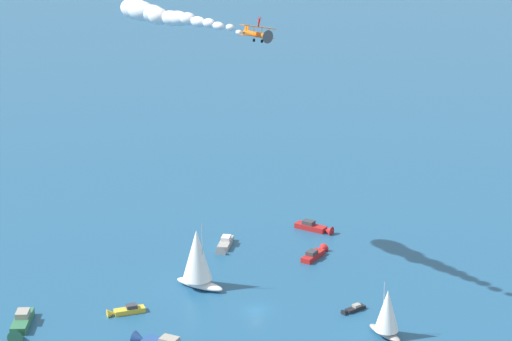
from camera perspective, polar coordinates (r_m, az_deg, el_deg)
The scene contains 12 objects.
ground_plane at distance 179.85m, azimuth -0.00°, elevation -8.58°, with size 2000.00×2000.00×0.00m, color #1E517A.
motorboat_near_centre at distance 180.18m, azimuth -8.08°, elevation -8.52°, with size 7.35×2.41×2.10m.
motorboat_far_port at distance 178.13m, azimuth -14.23°, elevation -9.13°, with size 6.80×11.29×3.20m.
sailboat_far_stbd at distance 169.96m, azimuth 8.03°, elevation -8.63°, with size 5.04×8.26×10.33m.
motorboat_inshore at distance 218.77m, azimuth 3.67°, elevation -3.52°, with size 7.19×9.20×2.73m.
sailboat_offshore at distance 187.28m, azimuth -3.63°, elevation -5.38°, with size 8.82×10.61×13.98m.
motorboat_ahead at distance 180.28m, azimuth 5.93°, elevation -8.47°, with size 5.46×2.48×1.54m.
motorboat_outer_ring_a at distance 204.23m, azimuth 3.67°, elevation -5.11°, with size 8.54×6.76×2.55m.
motorboat_outer_ring_b at distance 208.56m, azimuth -1.95°, elevation -4.58°, with size 7.21×9.00×2.69m.
biplane_lead at distance 163.39m, azimuth 0.07°, elevation 8.38°, with size 7.50×7.06×3.67m.
wingwalker_lead at distance 163.31m, azimuth 0.19°, elevation 9.14°, with size 0.91×0.30×1.79m.
smoke_trail_lead at distance 191.00m, azimuth -6.27°, elevation 9.55°, with size 12.76×40.96×5.22m.
Camera 1 is at (66.90, 147.04, 79.04)m, focal length 65.24 mm.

